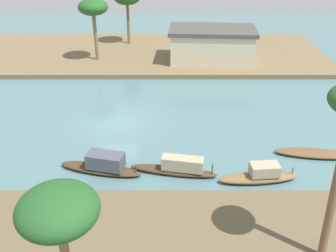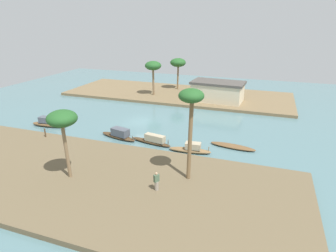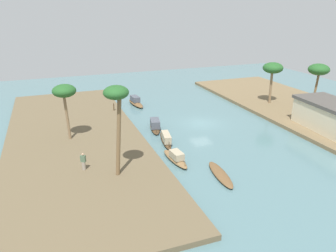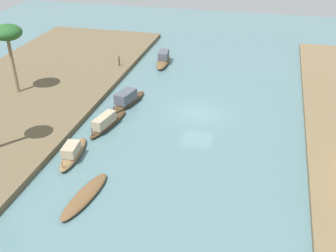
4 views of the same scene
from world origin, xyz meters
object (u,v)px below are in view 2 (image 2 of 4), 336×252
palm_tree_left_near (62,120)px  palm_tree_right_tall (153,66)px  person_on_near_bank (156,182)px  palm_tree_left_far (191,102)px  mooring_post (45,133)px  sampan_with_tall_canopy (119,134)px  sampan_near_left_bank (153,140)px  riverside_building (218,91)px  sampan_midstream (191,149)px  palm_tree_right_short (178,63)px  sampan_downstream_large (49,123)px  sampan_foreground (233,146)px

palm_tree_left_near → palm_tree_right_tall: (-3.97, 28.74, -0.13)m
person_on_near_bank → palm_tree_left_far: bearing=-2.3°
mooring_post → sampan_with_tall_canopy: bearing=23.9°
sampan_near_left_bank → palm_tree_left_far: bearing=-36.1°
riverside_building → palm_tree_left_far: bearing=-81.0°
sampan_near_left_bank → riverside_building: (3.75, 18.75, 1.63)m
sampan_with_tall_canopy → person_on_near_bank: size_ratio=3.21×
palm_tree_left_far → sampan_with_tall_canopy: bearing=147.7°
sampan_with_tall_canopy → person_on_near_bank: bearing=-34.6°
sampan_midstream → riverside_building: 19.52m
mooring_post → palm_tree_right_short: (6.95, 27.98, 4.43)m
sampan_near_left_bank → palm_tree_left_far: palm_tree_left_far is taller
sampan_downstream_large → palm_tree_right_tall: 20.36m
mooring_post → palm_tree_left_far: (17.85, -3.09, 6.08)m
palm_tree_right_tall → person_on_near_bank: bearing=-67.4°
riverside_building → palm_tree_left_near: bearing=-100.6°
sampan_near_left_bank → riverside_building: riverside_building is taller
sampan_downstream_large → sampan_near_left_bank: sampan_downstream_large is taller
palm_tree_left_far → palm_tree_right_tall: palm_tree_left_far is taller
sampan_foreground → palm_tree_left_near: palm_tree_left_near is taller
palm_tree_left_far → riverside_building: bearing=94.9°
person_on_near_bank → palm_tree_right_short: palm_tree_right_short is taller
palm_tree_left_near → sampan_foreground: bearing=43.5°
sampan_midstream → sampan_foreground: sampan_midstream is taller
sampan_with_tall_canopy → person_on_near_bank: person_on_near_bank is taller
mooring_post → sampan_downstream_large: bearing=127.3°
sampan_foreground → person_on_near_bank: 11.92m
sampan_near_left_bank → person_on_near_bank: person_on_near_bank is taller
mooring_post → riverside_building: 26.98m
sampan_midstream → palm_tree_right_short: size_ratio=0.78×
sampan_midstream → palm_tree_right_tall: size_ratio=0.76×
sampan_with_tall_canopy → sampan_midstream: bearing=7.7°
palm_tree_right_tall → palm_tree_right_short: size_ratio=1.02×
person_on_near_bank → mooring_post: bearing=100.8°
palm_tree_right_short → riverside_building: palm_tree_right_short is taller
palm_tree_left_near → palm_tree_right_tall: size_ratio=1.00×
palm_tree_left_near → palm_tree_right_tall: bearing=97.9°
person_on_near_bank → palm_tree_left_near: (-7.73, -0.61, 4.41)m
palm_tree_right_tall → sampan_near_left_bank: bearing=-68.1°
palm_tree_left_near → person_on_near_bank: bearing=4.5°
sampan_foreground → sampan_with_tall_canopy: bearing=-165.1°
palm_tree_left_near → sampan_with_tall_canopy: bearing=93.6°
person_on_near_bank → sampan_with_tall_canopy: bearing=73.1°
sampan_downstream_large → person_on_near_bank: size_ratio=3.14×
sampan_downstream_large → person_on_near_bank: bearing=-32.9°
palm_tree_right_tall → sampan_with_tall_canopy: bearing=-79.9°
sampan_with_tall_canopy → palm_tree_left_near: bearing=-73.0°
sampan_foreground → palm_tree_left_near: 17.71m
sampan_with_tall_canopy → mooring_post: (-7.62, -3.38, 0.45)m
sampan_midstream → sampan_with_tall_canopy: sampan_with_tall_canopy is taller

